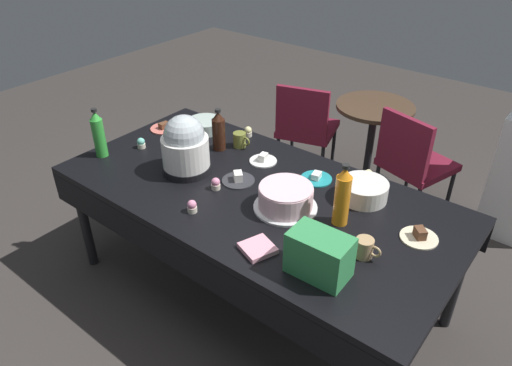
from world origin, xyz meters
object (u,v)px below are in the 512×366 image
Objects in this scene: dessert_plate_cream at (419,236)px; cupcake_vanilla at (368,175)px; dessert_plate_white at (263,160)px; coffee_mug_olive at (240,140)px; soda_bottle_orange_juice at (342,197)px; maroon_chair_left at (306,125)px; ceramic_snack_bowl at (364,191)px; maroon_chair_right at (412,159)px; soda_carton at (319,255)px; cupcake_cocoa at (141,143)px; dessert_plate_charcoal at (238,179)px; cupcake_mint at (248,132)px; soda_bottle_cola at (219,131)px; potluck_table at (256,200)px; round_cafe_table at (372,131)px; cupcake_berry at (192,206)px; frosted_layer_cake at (286,198)px; coffee_mug_tan at (365,248)px; cupcake_lemon at (216,184)px; dessert_plate_teal at (316,178)px; soda_bottle_lime_soda at (99,134)px; slow_cooker at (185,146)px; glass_salad_bowl at (205,125)px; dessert_plate_coral at (164,127)px.

cupcake_vanilla is at bearing 143.58° from dessert_plate_cream.
dessert_plate_white is 0.24m from coffee_mug_olive.
maroon_chair_left is (-1.03, 1.29, -0.41)m from soda_bottle_orange_juice.
ceramic_snack_bowl is 0.30× the size of maroon_chair_right.
soda_carton reaches higher than maroon_chair_left.
coffee_mug_olive reaches higher than dessert_plate_white.
soda_carton is 2.04m from maroon_chair_left.
dessert_plate_white is 2.44× the size of cupcake_cocoa.
maroon_chair_left is at bearing 106.65° from dessert_plate_charcoal.
cupcake_vanilla is at bearing -0.61° from cupcake_mint.
soda_bottle_cola is (-0.90, -0.24, 0.09)m from cupcake_vanilla.
potluck_table is 3.06× the size of round_cafe_table.
round_cafe_table is at bearing 87.44° from cupcake_berry.
dessert_plate_white is 0.35m from cupcake_mint.
potluck_table is 12.36× the size of dessert_plate_cream.
cupcake_berry is 0.69m from soda_bottle_cola.
frosted_layer_cake is at bearing -96.72° from maroon_chair_right.
soda_bottle_cola reaches higher than maroon_chair_right.
soda_bottle_orange_juice is at bearing -70.04° from round_cafe_table.
cupcake_mint is (-0.31, 0.47, 0.02)m from dessert_plate_charcoal.
frosted_layer_cake is at bearing -37.78° from cupcake_mint.
coffee_mug_tan is (-0.15, -0.27, 0.03)m from dessert_plate_cream.
soda_bottle_cola reaches higher than cupcake_berry.
soda_bottle_orange_juice is (0.68, 0.15, 0.12)m from cupcake_lemon.
soda_bottle_lime_soda reaches higher than dessert_plate_teal.
soda_bottle_lime_soda is (-0.54, -0.19, -0.02)m from slow_cooker.
soda_bottle_orange_juice reaches higher than glass_salad_bowl.
maroon_chair_right is at bearing 83.28° from frosted_layer_cake.
slow_cooker is 1.37× the size of ceramic_snack_bowl.
maroon_chair_left is (-0.05, 1.08, -0.38)m from soda_bottle_cola.
slow_cooker is at bearing -83.78° from soda_bottle_cola.
coffee_mug_tan reaches higher than dessert_plate_teal.
round_cafe_table is at bearing 107.56° from soda_carton.
round_cafe_table is at bearing 123.15° from dessert_plate_cream.
frosted_layer_cake is 0.84m from cupcake_mint.
dessert_plate_teal is 0.73m from cupcake_berry.
slow_cooker is 0.48m from dessert_plate_white.
ceramic_snack_bowl is 0.76× the size of soda_bottle_orange_juice.
maroon_chair_right is at bearing 62.48° from dessert_plate_white.
cupcake_vanilla and cupcake_berry have the same top height.
dessert_plate_teal is 1.29m from round_cafe_table.
dessert_plate_coral is 0.22× the size of maroon_chair_right.
soda_bottle_cola is at bearing -128.29° from maroon_chair_right.
soda_bottle_orange_juice is 0.39× the size of maroon_chair_left.
soda_carton is (1.00, -0.68, 0.05)m from coffee_mug_olive.
cupcake_mint is 0.55× the size of coffee_mug_olive.
soda_bottle_cola is 1.23m from soda_carton.
frosted_layer_cake reaches higher than dessert_plate_white.
coffee_mug_tan reaches higher than round_cafe_table.
maroon_chair_left reaches higher than potluck_table.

